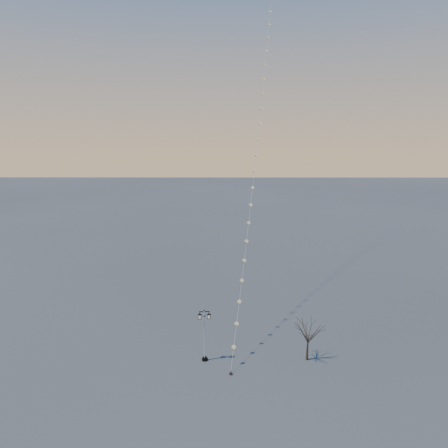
{
  "coord_description": "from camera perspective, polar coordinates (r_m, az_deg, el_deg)",
  "views": [
    {
      "loc": [
        1.16,
        -29.51,
        18.47
      ],
      "look_at": [
        1.0,
        5.18,
        10.78
      ],
      "focal_mm": 32.25,
      "sensor_mm": 36.0,
      "label": 1
    }
  ],
  "objects": [
    {
      "name": "street_lamp",
      "position": [
        34.43,
        -2.78,
        -15.12
      ],
      "size": [
        1.15,
        0.51,
        4.55
      ],
      "rotation": [
        0.0,
        0.0,
        0.06
      ],
      "color": "black",
      "rests_on": "ground"
    },
    {
      "name": "bare_tree",
      "position": [
        35.23,
        11.84,
        -14.97
      ],
      "size": [
        2.07,
        2.07,
        3.43
      ],
      "rotation": [
        0.0,
        0.0,
        -0.39
      ],
      "color": "#362B1E",
      "rests_on": "ground"
    },
    {
      "name": "ground",
      "position": [
        34.84,
        -1.79,
        -19.53
      ],
      "size": [
        300.0,
        300.0,
        0.0
      ],
      "primitive_type": "plane",
      "color": "#4B4C4C",
      "rests_on": "ground"
    },
    {
      "name": "kite_train",
      "position": [
        49.93,
        5.44,
        20.35
      ],
      "size": [
        8.23,
        42.4,
        50.82
      ],
      "rotation": [
        0.0,
        0.0,
        -0.3
      ],
      "color": "#372221",
      "rests_on": "ground"
    }
  ]
}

